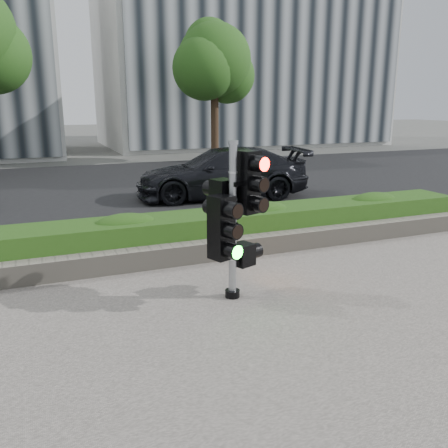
% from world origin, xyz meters
% --- Properties ---
extents(ground, '(120.00, 120.00, 0.00)m').
position_xyz_m(ground, '(0.00, 0.00, 0.00)').
color(ground, '#51514C').
rests_on(ground, ground).
extents(sidewalk, '(16.00, 11.00, 0.03)m').
position_xyz_m(sidewalk, '(0.00, -2.50, 0.01)').
color(sidewalk, '#9E9389').
rests_on(sidewalk, ground).
extents(road, '(60.00, 13.00, 0.02)m').
position_xyz_m(road, '(0.00, 10.00, 0.01)').
color(road, black).
rests_on(road, ground).
extents(curb, '(60.00, 0.25, 0.12)m').
position_xyz_m(curb, '(0.00, 3.15, 0.06)').
color(curb, gray).
rests_on(curb, ground).
extents(stone_wall, '(12.00, 0.32, 0.34)m').
position_xyz_m(stone_wall, '(0.00, 1.90, 0.20)').
color(stone_wall, gray).
rests_on(stone_wall, sidewalk).
extents(hedge, '(12.00, 1.00, 0.68)m').
position_xyz_m(hedge, '(0.00, 2.55, 0.37)').
color(hedge, '#428027').
rests_on(hedge, sidewalk).
extents(building_right, '(18.00, 10.00, 12.00)m').
position_xyz_m(building_right, '(11.00, 25.00, 6.00)').
color(building_right, '#B7B7B2').
rests_on(building_right, ground).
extents(tree_right, '(4.10, 3.58, 6.53)m').
position_xyz_m(tree_right, '(5.48, 15.55, 4.48)').
color(tree_right, black).
rests_on(tree_right, ground).
extents(traffic_signal, '(0.81, 0.70, 2.21)m').
position_xyz_m(traffic_signal, '(-0.13, 0.26, 1.25)').
color(traffic_signal, black).
rests_on(traffic_signal, sidewalk).
extents(car_dark, '(5.23, 2.72, 1.45)m').
position_xyz_m(car_dark, '(2.50, 7.18, 0.74)').
color(car_dark, black).
rests_on(car_dark, road).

